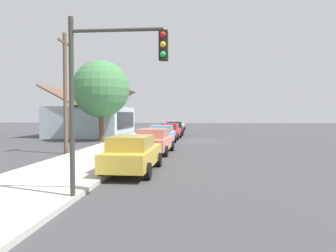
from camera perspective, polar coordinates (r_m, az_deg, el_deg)
ground_plane at (r=29.68m, az=5.28°, el=-2.65°), size 120.00×120.00×0.00m
sidewalk_curb at (r=30.18m, az=-5.42°, el=-2.42°), size 60.00×4.20×0.16m
car_mustard at (r=13.37m, az=-6.37°, el=-5.01°), size 4.86×2.05×1.59m
car_coral at (r=19.64m, az=-2.50°, el=-2.71°), size 4.90×2.25×1.59m
car_skyblue at (r=25.62m, az=-1.04°, el=-1.57°), size 4.86×2.10×1.59m
car_cherry at (r=31.00m, az=0.40°, el=-0.93°), size 4.43×2.15×1.59m
car_charcoal at (r=37.06m, az=1.21°, el=-0.42°), size 4.78×2.16×1.59m
car_seafoam at (r=43.18m, az=1.43°, el=-0.05°), size 4.92×2.21×1.59m
car_silver at (r=48.85m, az=1.86°, el=0.20°), size 4.69×2.18×1.59m
storefront_building at (r=37.23m, az=-13.52°, el=1.05°), size 10.58×8.08×5.49m
shade_tree at (r=29.31m, az=-12.12°, el=6.63°), size 5.18×5.18×7.40m
traffic_light_main at (r=8.92m, az=-10.84°, el=8.62°), size 0.37×2.79×5.20m
utility_pole_wooden at (r=20.53m, az=-18.23°, el=6.09°), size 1.80×0.24×7.50m
fire_hydrant_red at (r=39.42m, az=-0.88°, el=-0.73°), size 0.22×0.22×0.71m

